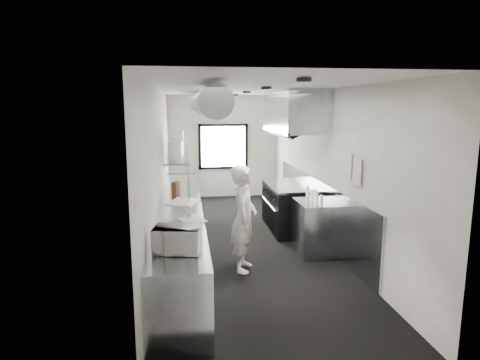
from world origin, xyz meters
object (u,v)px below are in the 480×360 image
object	(u,v)px
exhaust_hood	(294,112)
small_plate	(190,217)
range	(289,207)
deli_tub_b	(168,233)
plate_stack_b	(177,148)
squeeze_bottle_b	(317,198)
far_work_table	(182,187)
plate_stack_d	(177,140)
cutting_board	(184,202)
plate_stack_a	(175,150)
pass_shelf	(178,155)
bottle_station	(316,227)
prep_counter	(181,229)
squeeze_bottle_e	(308,192)
deli_tub_a	(162,238)
line_cook	(244,218)
squeeze_bottle_d	(312,195)
squeeze_bottle_a	(321,200)
knife_block	(176,188)
plate_stack_c	(177,145)
microwave	(177,239)
squeeze_bottle_c	(315,196)

from	to	relation	value
exhaust_hood	small_plate	distance (m)	3.33
range	deli_tub_b	world-z (taller)	deli_tub_b
plate_stack_b	range	bearing A→B (deg)	3.24
plate_stack_b	squeeze_bottle_b	distance (m)	2.78
far_work_table	plate_stack_d	size ratio (longest dim) A/B	2.97
cutting_board	plate_stack_a	bearing A→B (deg)	102.09
pass_shelf	bottle_station	distance (m)	3.09
bottle_station	plate_stack_d	distance (m)	3.59
plate_stack_a	prep_counter	bearing A→B (deg)	-83.93
pass_shelf	squeeze_bottle_e	world-z (taller)	pass_shelf
plate_stack_d	squeeze_bottle_b	world-z (taller)	plate_stack_d
deli_tub_a	deli_tub_b	distance (m)	0.20
prep_counter	line_cook	bearing A→B (deg)	-39.05
cutting_board	far_work_table	bearing A→B (deg)	90.96
plate_stack_b	squeeze_bottle_d	size ratio (longest dim) A/B	1.72
far_work_table	pass_shelf	bearing A→B (deg)	-91.07
squeeze_bottle_a	squeeze_bottle_b	bearing A→B (deg)	97.63
range	squeeze_bottle_a	bearing A→B (deg)	-86.70
range	line_cook	world-z (taller)	line_cook
knife_block	squeeze_bottle_d	distance (m)	2.49
deli_tub_a	squeeze_bottle_d	size ratio (longest dim) A/B	0.69
pass_shelf	squeeze_bottle_e	size ratio (longest dim) A/B	15.16
squeeze_bottle_e	small_plate	bearing A→B (deg)	-153.54
bottle_station	knife_block	bearing A→B (deg)	157.73
line_cook	squeeze_bottle_a	size ratio (longest dim) A/B	9.35
bottle_station	deli_tub_a	xyz separation A→B (m)	(-2.50, -1.76, 0.49)
range	exhaust_hood	bearing A→B (deg)	-0.00
prep_counter	cutting_board	size ratio (longest dim) A/B	10.50
squeeze_bottle_a	pass_shelf	bearing A→B (deg)	139.56
small_plate	plate_stack_c	xyz separation A→B (m)	(-0.20, 2.67, 0.81)
prep_counter	range	world-z (taller)	range
pass_shelf	plate_stack_c	xyz separation A→B (m)	(-0.01, 0.25, 0.19)
range	plate_stack_a	size ratio (longest dim) A/B	5.40
deli_tub_b	knife_block	size ratio (longest dim) A/B	0.59
line_cook	deli_tub_b	size ratio (longest dim) A/B	12.71
squeeze_bottle_b	plate_stack_b	bearing A→B (deg)	149.05
bottle_station	small_plate	size ratio (longest dim) A/B	4.72
plate_stack_a	squeeze_bottle_a	distance (m)	2.74
bottle_station	plate_stack_d	world-z (taller)	plate_stack_d
microwave	plate_stack_a	size ratio (longest dim) A/B	1.61
plate_stack_c	squeeze_bottle_b	world-z (taller)	plate_stack_c
small_plate	squeeze_bottle_a	bearing A→B (deg)	11.55
knife_block	squeeze_bottle_e	xyz separation A→B (m)	(2.32, -0.65, -0.01)
range	plate_stack_c	world-z (taller)	plate_stack_c
squeeze_bottle_a	squeeze_bottle_d	bearing A→B (deg)	94.78
deli_tub_a	small_plate	distance (m)	1.10
deli_tub_a	squeeze_bottle_d	xyz separation A→B (m)	(2.45, 1.87, 0.05)
small_plate	squeeze_bottle_c	size ratio (longest dim) A/B	0.96
bottle_station	plate_stack_b	xyz separation A→B (m)	(-2.34, 1.27, 1.28)
exhaust_hood	range	size ratio (longest dim) A/B	1.38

